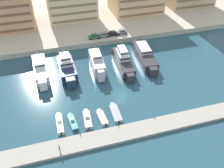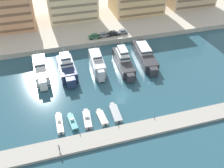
# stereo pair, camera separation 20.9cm
# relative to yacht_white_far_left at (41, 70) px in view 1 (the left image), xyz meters

# --- Properties ---
(ground_plane) EXTENTS (400.00, 400.00, 0.00)m
(ground_plane) POSITION_rel_yacht_white_far_left_xyz_m (21.47, -16.06, -2.16)
(ground_plane) COLOR #285160
(quay_promenade) EXTENTS (180.00, 70.00, 1.89)m
(quay_promenade) POSITION_rel_yacht_white_far_left_xyz_m (21.47, 47.84, -1.22)
(quay_promenade) COLOR beige
(quay_promenade) RESTS_ON ground
(pier_dock) EXTENTS (120.00, 4.93, 0.72)m
(pier_dock) POSITION_rel_yacht_white_far_left_xyz_m (21.47, -30.09, -1.80)
(pier_dock) COLOR #A8A399
(pier_dock) RESTS_ON ground
(yacht_white_far_left) EXTENTS (4.39, 16.62, 7.04)m
(yacht_white_far_left) POSITION_rel_yacht_white_far_left_xyz_m (0.00, 0.00, 0.00)
(yacht_white_far_left) COLOR white
(yacht_white_far_left) RESTS_ON ground
(yacht_navy_left) EXTENTS (5.27, 15.42, 8.38)m
(yacht_navy_left) POSITION_rel_yacht_white_far_left_xyz_m (7.98, -1.70, 0.24)
(yacht_navy_left) COLOR navy
(yacht_navy_left) RESTS_ON ground
(yacht_silver_mid_left) EXTENTS (4.24, 14.86, 7.57)m
(yacht_silver_mid_left) POSITION_rel_yacht_white_far_left_xyz_m (17.77, -1.72, 0.29)
(yacht_silver_mid_left) COLOR silver
(yacht_silver_mid_left) RESTS_ON ground
(yacht_charcoal_center_left) EXTENTS (5.01, 18.44, 7.95)m
(yacht_charcoal_center_left) POSITION_rel_yacht_white_far_left_xyz_m (26.46, -2.31, 0.04)
(yacht_charcoal_center_left) COLOR #333338
(yacht_charcoal_center_left) RESTS_ON ground
(yacht_charcoal_center) EXTENTS (6.06, 20.65, 6.27)m
(yacht_charcoal_center) POSITION_rel_yacht_white_far_left_xyz_m (34.80, -0.34, -0.35)
(yacht_charcoal_center) COLOR #333338
(yacht_charcoal_center) RESTS_ON ground
(motorboat_white_far_left) EXTENTS (1.68, 7.32, 1.51)m
(motorboat_white_far_left) POSITION_rel_yacht_white_far_left_xyz_m (3.02, -22.67, -1.67)
(motorboat_white_far_left) COLOR white
(motorboat_white_far_left) RESTS_ON ground
(motorboat_teal_left) EXTENTS (2.18, 6.33, 1.39)m
(motorboat_teal_left) POSITION_rel_yacht_white_far_left_xyz_m (6.22, -23.02, -1.72)
(motorboat_teal_left) COLOR teal
(motorboat_teal_left) RESTS_ON ground
(motorboat_grey_mid_left) EXTENTS (2.34, 7.08, 1.51)m
(motorboat_grey_mid_left) POSITION_rel_yacht_white_far_left_xyz_m (10.00, -23.27, -1.64)
(motorboat_grey_mid_left) COLOR #9EA3A8
(motorboat_grey_mid_left) RESTS_ON ground
(motorboat_cream_center_left) EXTENTS (2.20, 6.06, 0.85)m
(motorboat_cream_center_left) POSITION_rel_yacht_white_far_left_xyz_m (13.79, -23.57, -1.76)
(motorboat_cream_center_left) COLOR beige
(motorboat_cream_center_left) RESTS_ON ground
(motorboat_grey_center) EXTENTS (2.28, 7.45, 0.85)m
(motorboat_grey_center) POSITION_rel_yacht_white_far_left_xyz_m (17.63, -22.90, -1.76)
(motorboat_grey_center) COLOR #9EA3A8
(motorboat_grey_center) RESTS_ON ground
(car_green_far_left) EXTENTS (4.14, 2.01, 1.80)m
(car_green_far_left) POSITION_rel_yacht_white_far_left_xyz_m (20.81, 15.74, 0.71)
(car_green_far_left) COLOR #2D6642
(car_green_far_left) RESTS_ON quay_promenade
(car_grey_left) EXTENTS (4.16, 2.05, 1.80)m
(car_grey_left) POSITION_rel_yacht_white_far_left_xyz_m (24.43, 15.93, 0.71)
(car_grey_left) COLOR slate
(car_grey_left) RESTS_ON quay_promenade
(car_black_mid_left) EXTENTS (4.12, 1.96, 1.80)m
(car_black_mid_left) POSITION_rel_yacht_white_far_left_xyz_m (28.10, 16.07, 0.71)
(car_black_mid_left) COLOR black
(car_black_mid_left) RESTS_ON quay_promenade
(car_grey_center_left) EXTENTS (4.13, 1.98, 1.80)m
(car_grey_center_left) POSITION_rel_yacht_white_far_left_xyz_m (32.11, 16.38, 0.71)
(car_grey_center_left) COLOR slate
(car_grey_center_left) RESTS_ON quay_promenade
(apartment_block_left) EXTENTS (18.75, 14.01, 17.85)m
(apartment_block_left) POSITION_rel_yacht_white_far_left_xyz_m (-9.06, 34.60, 7.71)
(apartment_block_left) COLOR tan
(apartment_block_left) RESTS_ON quay_promenade
(pedestrian_near_edge) EXTENTS (0.48, 0.56, 1.76)m
(pedestrian_near_edge) POSITION_rel_yacht_white_far_left_xyz_m (2.06, -30.76, -0.40)
(pedestrian_near_edge) COLOR #282D3D
(pedestrian_near_edge) RESTS_ON pier_dock
(bollard_west) EXTENTS (0.20, 0.20, 0.61)m
(bollard_west) POSITION_rel_yacht_white_far_left_xyz_m (7.31, -27.88, -1.12)
(bollard_west) COLOR #2D2D33
(bollard_west) RESTS_ON pier_dock
(bollard_west_mid) EXTENTS (0.20, 0.20, 0.61)m
(bollard_west_mid) POSITION_rel_yacht_white_far_left_xyz_m (16.95, -27.88, -1.12)
(bollard_west_mid) COLOR #2D2D33
(bollard_west_mid) RESTS_ON pier_dock
(bollard_east_mid) EXTENTS (0.20, 0.20, 0.61)m
(bollard_east_mid) POSITION_rel_yacht_white_far_left_xyz_m (26.58, -27.88, -1.12)
(bollard_east_mid) COLOR #2D2D33
(bollard_east_mid) RESTS_ON pier_dock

